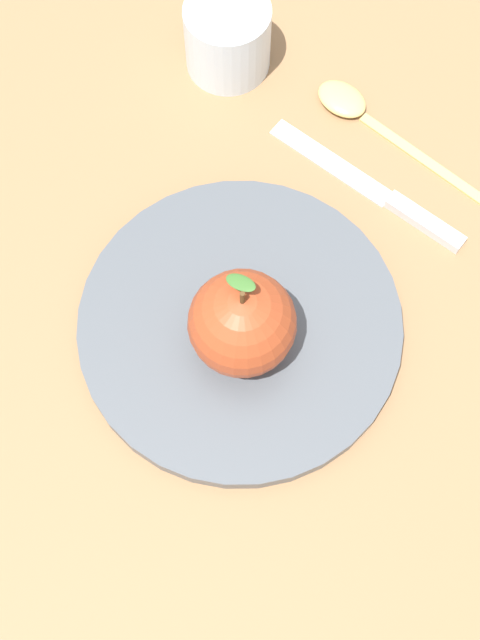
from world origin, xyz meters
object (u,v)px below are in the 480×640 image
object	(u,v)px
apple	(242,323)
dinner_plate	(240,325)
spoon	(360,112)
knife	(383,195)
cup	(230,34)

from	to	relation	value
apple	dinner_plate	bearing A→B (deg)	-0.81
spoon	apple	bearing A→B (deg)	148.50
knife	apple	bearing A→B (deg)	132.77
knife	spoon	size ratio (longest dim) A/B	1.03
dinner_plate	knife	distance (m)	0.17
dinner_plate	spoon	bearing A→B (deg)	-33.70
knife	spoon	world-z (taller)	spoon
cup	dinner_plate	bearing A→B (deg)	175.78
knife	spoon	distance (m)	0.09
dinner_plate	knife	bearing A→B (deg)	-51.41
spoon	cup	bearing A→B (deg)	56.87
spoon	knife	bearing A→B (deg)	-175.59
dinner_plate	apple	distance (m)	0.05
dinner_plate	spoon	world-z (taller)	dinner_plate
cup	knife	xyz separation A→B (m)	(-0.16, -0.12, -0.03)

